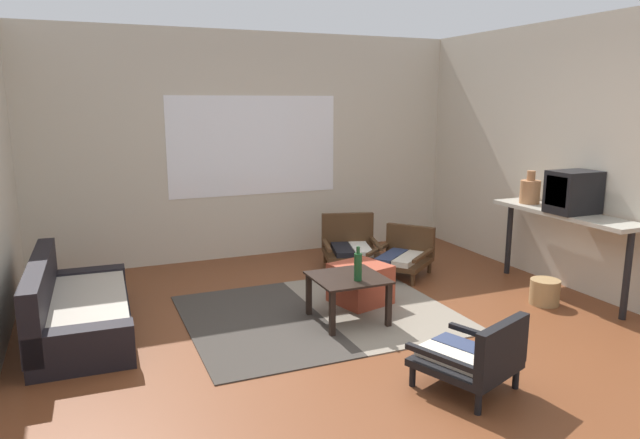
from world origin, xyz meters
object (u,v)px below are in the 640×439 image
Objects in this scene: ottoman_orange at (360,284)px; clay_vase at (530,191)px; armchair_striped_foreground at (475,356)px; armchair_corner at (403,254)px; wicker_basket at (545,292)px; crt_television at (573,192)px; armchair_by_window at (350,244)px; console_shelf at (564,221)px; coffee_table at (348,285)px; glass_bottle at (358,266)px; couch at (75,310)px.

clay_vase is (1.96, -0.03, 0.78)m from ottoman_orange.
armchair_corner is at bearing 69.30° from armchair_striped_foreground.
armchair_striped_foreground is 2.01m from wicker_basket.
armchair_by_window is at bearing 129.95° from crt_television.
clay_vase reaches higher than armchair_corner.
crt_television is at bearing -90.32° from clay_vase.
coffee_table is at bearing 176.13° from console_shelf.
console_shelf reaches higher than wicker_basket.
crt_television is 2.29m from glass_bottle.
armchair_by_window is at bearing 121.31° from wicker_basket.
armchair_striped_foreground is 2.49m from crt_television.
clay_vase is at bearing 62.07° from wicker_basket.
coffee_table is 2.05× the size of glass_bottle.
armchair_striped_foreground is 2.53× the size of glass_bottle.
console_shelf is at bearing -0.58° from glass_bottle.
armchair_by_window is (0.77, 1.55, -0.07)m from coffee_table.
glass_bottle is at bearing -134.77° from armchair_corner.
clay_vase reaches higher than armchair_by_window.
couch is 3.71× the size of ottoman_orange.
console_shelf is 0.31m from crt_television.
couch is 3.38m from armchair_corner.
armchair_corner is 1.64m from glass_bottle.
ottoman_orange is at bearing -142.83° from armchair_corner.
console_shelf is 3.65× the size of crt_television.
coffee_table is 1.76× the size of clay_vase.
clay_vase reaches higher than armchair_striped_foreground.
glass_bottle is at bearing -18.85° from couch.
armchair_corner is 2.85× the size of glass_bottle.
console_shelf reaches higher than glass_bottle.
ottoman_orange is 1.05× the size of crt_television.
glass_bottle is at bearing 173.78° from wicker_basket.
console_shelf is (2.26, -0.15, 0.41)m from coffee_table.
coffee_table is at bearing -171.66° from clay_vase.
wicker_basket is at bearing -61.22° from armchair_corner.
armchair_striped_foreground is at bearing -149.20° from crt_television.
armchair_corner is at bearing 45.23° from glass_bottle.
armchair_corner is (3.36, 0.39, 0.03)m from couch.
crt_television is at bearing -48.94° from armchair_corner.
couch is 2.51m from ottoman_orange.
glass_bottle is (-0.28, -0.49, 0.34)m from ottoman_orange.
armchair_corner is at bearing 118.78° from wicker_basket.
armchair_striped_foreground is 0.46× the size of console_shelf.
console_shelf is at bearing -9.94° from couch.
armchair_by_window is 1.62× the size of ottoman_orange.
console_shelf is at bearing -90.00° from clay_vase.
clay_vase is at bearing 8.34° from coffee_table.
glass_bottle reaches higher than couch.
armchair_corner is 1.08m from ottoman_orange.
clay_vase reaches higher than wicker_basket.
armchair_by_window is 2.22× the size of clay_vase.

